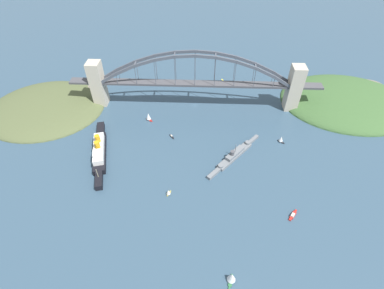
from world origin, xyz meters
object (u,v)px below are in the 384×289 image
(small_boat_1, at_px, (293,215))
(naval_cruiser, at_px, (234,155))
(harbor_arch_bridge, at_px, (195,84))
(small_boat_4, at_px, (168,192))
(small_boat_5, at_px, (148,117))
(small_boat_0, at_px, (232,277))
(ocean_liner, at_px, (99,150))
(small_boat_3, at_px, (281,139))
(small_boat_2, at_px, (172,136))
(seaplane_taxiing_near_bridge, at_px, (223,82))

(small_boat_1, bearing_deg, naval_cruiser, -56.53)
(harbor_arch_bridge, xyz_separation_m, small_boat_4, (18.16, 135.76, -26.61))
(small_boat_4, height_order, small_boat_5, small_boat_5)
(small_boat_4, bearing_deg, small_boat_1, 170.52)
(naval_cruiser, height_order, small_boat_0, naval_cruiser)
(small_boat_4, xyz_separation_m, small_boat_5, (33.53, -105.05, 1.35))
(ocean_liner, distance_m, naval_cruiser, 133.88)
(harbor_arch_bridge, bearing_deg, small_boat_3, 146.11)
(naval_cruiser, height_order, small_boat_3, naval_cruiser)
(small_boat_2, bearing_deg, small_boat_5, -44.66)
(ocean_liner, bearing_deg, small_boat_1, 160.08)
(ocean_liner, relative_size, naval_cruiser, 1.44)
(seaplane_taxiing_near_bridge, height_order, small_boat_5, small_boat_5)
(naval_cruiser, xyz_separation_m, small_boat_0, (9.92, 120.14, 2.40))
(small_boat_1, bearing_deg, ocean_liner, -19.92)
(small_boat_5, bearing_deg, harbor_arch_bridge, -149.29)
(seaplane_taxiing_near_bridge, bearing_deg, ocean_liner, 48.14)
(seaplane_taxiing_near_bridge, relative_size, small_boat_5, 1.03)
(seaplane_taxiing_near_bridge, bearing_deg, naval_cruiser, 92.61)
(small_boat_3, bearing_deg, naval_cruiser, 26.27)
(seaplane_taxiing_near_bridge, distance_m, small_boat_0, 260.64)
(small_boat_5, bearing_deg, seaplane_taxiing_near_bridge, -136.12)
(small_boat_2, distance_m, small_boat_3, 115.22)
(harbor_arch_bridge, relative_size, small_boat_5, 28.46)
(ocean_liner, distance_m, small_boat_4, 87.22)
(small_boat_1, xyz_separation_m, small_boat_3, (-6.60, -90.98, 2.82))
(small_boat_0, distance_m, small_boat_4, 87.44)
(ocean_liner, distance_m, small_boat_0, 171.37)
(naval_cruiser, height_order, small_boat_5, naval_cruiser)
(ocean_liner, height_order, small_boat_1, ocean_liner)
(small_boat_0, bearing_deg, small_boat_1, -134.81)
(small_boat_3, bearing_deg, small_boat_2, -1.35)
(harbor_arch_bridge, bearing_deg, ocean_liner, 44.10)
(harbor_arch_bridge, xyz_separation_m, small_boat_2, (22.60, 59.46, -29.17))
(naval_cruiser, relative_size, small_boat_4, 9.09)
(seaplane_taxiing_near_bridge, bearing_deg, small_boat_0, 89.23)
(harbor_arch_bridge, relative_size, ocean_liner, 3.16)
(seaplane_taxiing_near_bridge, xyz_separation_m, small_boat_3, (-56.73, 115.62, 1.55))
(small_boat_3, xyz_separation_m, small_boat_4, (110.71, 73.59, -0.42))
(harbor_arch_bridge, xyz_separation_m, ocean_liner, (91.62, 88.79, -24.55))
(small_boat_2, distance_m, small_boat_5, 41.09)
(seaplane_taxiing_near_bridge, relative_size, small_boat_2, 1.48)
(ocean_liner, height_order, small_boat_3, ocean_liner)
(small_boat_3, bearing_deg, small_boat_5, -12.30)
(ocean_liner, xyz_separation_m, small_boat_3, (-184.17, -26.62, -1.63))
(small_boat_1, bearing_deg, small_boat_5, -41.65)
(small_boat_3, relative_size, small_boat_5, 0.80)
(small_boat_1, bearing_deg, seaplane_taxiing_near_bridge, -76.36)
(harbor_arch_bridge, distance_m, ocean_liner, 129.93)
(small_boat_0, height_order, small_boat_5, small_boat_0)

